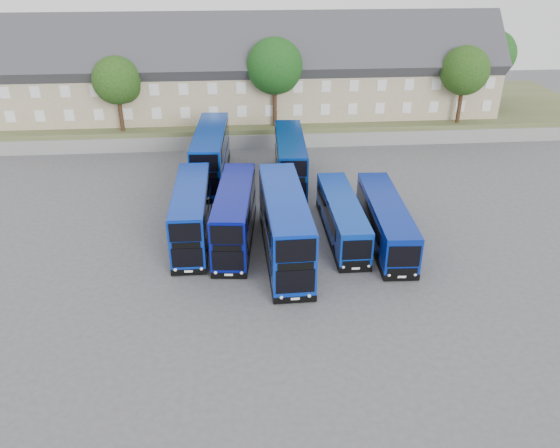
{
  "coord_description": "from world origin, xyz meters",
  "views": [
    {
      "loc": [
        -2.13,
        -31.39,
        19.69
      ],
      "look_at": [
        0.63,
        2.12,
        2.2
      ],
      "focal_mm": 35.0,
      "sensor_mm": 36.0,
      "label": 1
    }
  ],
  "objects_px": {
    "dd_front_left": "(192,215)",
    "coach_east_a": "(342,218)",
    "tree_mid": "(276,68)",
    "dd_front_mid": "(235,217)",
    "tree_far": "(493,56)",
    "tree_west": "(118,82)",
    "tree_east": "(466,72)"
  },
  "relations": [
    {
      "from": "dd_front_left",
      "to": "tree_west",
      "type": "distance_m",
      "value": 22.81
    },
    {
      "from": "coach_east_a",
      "to": "tree_mid",
      "type": "height_order",
      "value": "tree_mid"
    },
    {
      "from": "tree_far",
      "to": "dd_front_mid",
      "type": "bearing_deg",
      "value": -137.31
    },
    {
      "from": "coach_east_a",
      "to": "tree_mid",
      "type": "bearing_deg",
      "value": 98.44
    },
    {
      "from": "tree_far",
      "to": "dd_front_left",
      "type": "bearing_deg",
      "value": -140.67
    },
    {
      "from": "dd_front_left",
      "to": "tree_far",
      "type": "relative_size",
      "value": 1.18
    },
    {
      "from": "tree_mid",
      "to": "tree_far",
      "type": "distance_m",
      "value": 26.8
    },
    {
      "from": "dd_front_left",
      "to": "dd_front_mid",
      "type": "bearing_deg",
      "value": -10.46
    },
    {
      "from": "tree_mid",
      "to": "dd_front_left",
      "type": "bearing_deg",
      "value": -110.14
    },
    {
      "from": "dd_front_left",
      "to": "tree_east",
      "type": "height_order",
      "value": "tree_east"
    },
    {
      "from": "tree_far",
      "to": "tree_west",
      "type": "bearing_deg",
      "value": -170.54
    },
    {
      "from": "dd_front_left",
      "to": "tree_far",
      "type": "height_order",
      "value": "tree_far"
    },
    {
      "from": "dd_front_mid",
      "to": "tree_west",
      "type": "distance_m",
      "value": 24.62
    },
    {
      "from": "dd_front_left",
      "to": "tree_east",
      "type": "xyz_separation_m",
      "value": [
        27.76,
        20.67,
        5.39
      ]
    },
    {
      "from": "dd_front_mid",
      "to": "dd_front_left",
      "type": "bearing_deg",
      "value": 175.0
    },
    {
      "from": "coach_east_a",
      "to": "tree_east",
      "type": "xyz_separation_m",
      "value": [
        16.76,
        21.0,
        5.96
      ]
    },
    {
      "from": "dd_front_left",
      "to": "tree_far",
      "type": "bearing_deg",
      "value": 39.66
    },
    {
      "from": "dd_front_left",
      "to": "tree_far",
      "type": "xyz_separation_m",
      "value": [
        33.76,
        27.67,
        5.73
      ]
    },
    {
      "from": "coach_east_a",
      "to": "tree_far",
      "type": "height_order",
      "value": "tree_far"
    },
    {
      "from": "tree_far",
      "to": "tree_mid",
      "type": "bearing_deg",
      "value": -165.96
    },
    {
      "from": "tree_mid",
      "to": "dd_front_mid",
      "type": "bearing_deg",
      "value": -102.04
    },
    {
      "from": "tree_west",
      "to": "dd_front_left",
      "type": "bearing_deg",
      "value": -68.26
    },
    {
      "from": "dd_front_mid",
      "to": "tree_mid",
      "type": "xyz_separation_m",
      "value": [
        4.64,
        21.76,
        6.04
      ]
    },
    {
      "from": "dd_front_mid",
      "to": "tree_far",
      "type": "relative_size",
      "value": 1.22
    },
    {
      "from": "dd_front_mid",
      "to": "coach_east_a",
      "type": "distance_m",
      "value": 7.91
    },
    {
      "from": "tree_east",
      "to": "tree_far",
      "type": "bearing_deg",
      "value": 49.4
    },
    {
      "from": "coach_east_a",
      "to": "tree_mid",
      "type": "distance_m",
      "value": 22.73
    },
    {
      "from": "dd_front_mid",
      "to": "tree_east",
      "type": "distance_m",
      "value": 32.98
    },
    {
      "from": "dd_front_mid",
      "to": "tree_mid",
      "type": "distance_m",
      "value": 23.06
    },
    {
      "from": "dd_front_left",
      "to": "tree_mid",
      "type": "relative_size",
      "value": 1.12
    },
    {
      "from": "dd_front_left",
      "to": "coach_east_a",
      "type": "bearing_deg",
      "value": -1.41
    },
    {
      "from": "coach_east_a",
      "to": "tree_east",
      "type": "relative_size",
      "value": 1.31
    }
  ]
}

